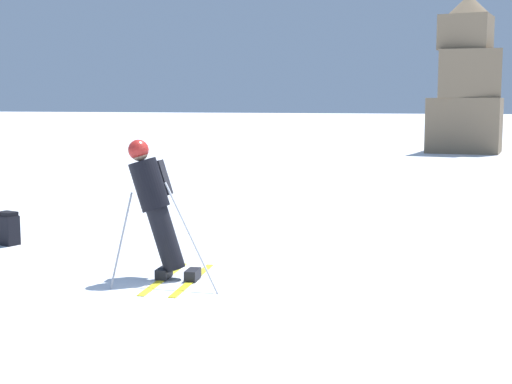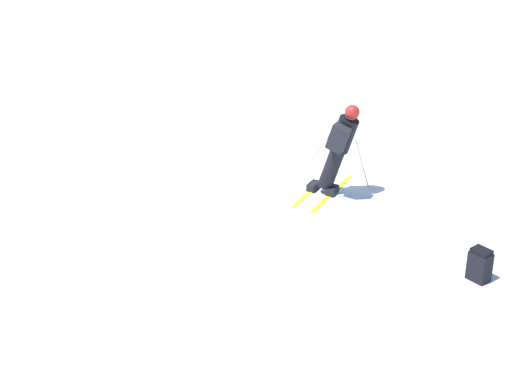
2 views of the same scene
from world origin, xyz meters
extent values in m
plane|color=white|center=(0.00, 0.00, 0.00)|extent=(300.00, 300.00, 0.00)
cube|color=yellow|center=(-1.59, -0.03, 0.01)|extent=(0.40, 1.61, 0.01)
cube|color=yellow|center=(-1.24, 0.03, 0.01)|extent=(0.40, 1.61, 0.01)
cube|color=black|center=(-1.59, -0.03, 0.07)|extent=(0.19, 0.30, 0.12)
cube|color=black|center=(-1.24, 0.03, 0.07)|extent=(0.19, 0.30, 0.12)
cylinder|color=black|center=(-1.56, -0.03, 0.49)|extent=(0.51, 0.35, 0.80)
cylinder|color=black|center=(-1.75, -0.07, 1.14)|extent=(0.55, 0.43, 0.67)
sphere|color=tan|center=(-1.87, -0.09, 1.53)|extent=(0.30, 0.26, 0.27)
sphere|color=#AD231E|center=(-1.88, -0.09, 1.55)|extent=(0.35, 0.30, 0.31)
cube|color=black|center=(-1.81, 0.19, 1.17)|extent=(0.42, 0.25, 0.50)
cylinder|color=#B7B7BC|center=(-1.93, -0.41, 0.52)|extent=(0.04, 0.53, 1.06)
cylinder|color=#B7B7BC|center=(-1.11, -0.25, 0.59)|extent=(0.87, 0.38, 1.19)
cube|color=black|center=(-4.79, 0.92, 0.22)|extent=(0.34, 0.27, 0.44)
cube|color=black|center=(-4.79, 0.92, 0.47)|extent=(0.30, 0.25, 0.06)
camera|label=1|loc=(2.62, -7.37, 2.09)|focal=50.00mm
camera|label=2|loc=(-8.97, 10.98, 6.51)|focal=60.00mm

